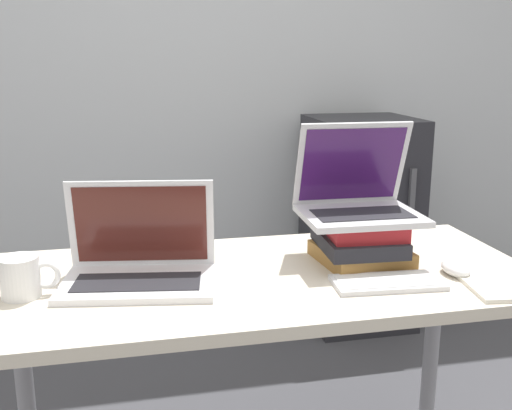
{
  "coord_description": "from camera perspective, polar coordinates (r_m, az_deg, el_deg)",
  "views": [
    {
      "loc": [
        -0.31,
        -1.08,
        1.26
      ],
      "look_at": [
        -0.01,
        0.31,
        0.9
      ],
      "focal_mm": 42.0,
      "sensor_mm": 36.0,
      "label": 1
    }
  ],
  "objects": [
    {
      "name": "book_stack",
      "position": [
        1.61,
        9.88,
        -3.43
      ],
      "size": [
        0.24,
        0.25,
        0.12
      ],
      "color": "olive",
      "rests_on": "desk"
    },
    {
      "name": "laptop_left",
      "position": [
        1.48,
        -11.05,
        -5.42
      ],
      "size": [
        0.39,
        0.29,
        0.24
      ],
      "color": "silver",
      "rests_on": "desk"
    },
    {
      "name": "laptop_on_books",
      "position": [
        1.62,
        9.63,
        0.67
      ],
      "size": [
        0.31,
        0.26,
        0.25
      ],
      "color": "silver",
      "rests_on": "book_stack"
    },
    {
      "name": "mini_fridge",
      "position": [
        2.87,
        9.81,
        -1.59
      ],
      "size": [
        0.46,
        0.48,
        0.98
      ],
      "color": "#232328",
      "rests_on": "ground_plane"
    },
    {
      "name": "desk",
      "position": [
        1.56,
        0.47,
        -9.65
      ],
      "size": [
        1.4,
        0.63,
        0.72
      ],
      "color": "beige",
      "rests_on": "ground_plane"
    },
    {
      "name": "wireless_keyboard",
      "position": [
        1.48,
        12.4,
        -7.2
      ],
      "size": [
        0.27,
        0.14,
        0.01
      ],
      "color": "silver",
      "rests_on": "desk"
    },
    {
      "name": "wall_back",
      "position": [
        2.91,
        -6.25,
        15.85
      ],
      "size": [
        8.0,
        0.05,
        2.7
      ],
      "color": "silver",
      "rests_on": "ground_plane"
    },
    {
      "name": "notepad",
      "position": [
        1.58,
        22.29,
        -6.68
      ],
      "size": [
        0.22,
        0.27,
        0.01
      ],
      "color": "silver",
      "rests_on": "desk"
    },
    {
      "name": "mug",
      "position": [
        1.47,
        -21.41,
        -6.4
      ],
      "size": [
        0.13,
        0.09,
        0.09
      ],
      "color": "white",
      "rests_on": "desk"
    },
    {
      "name": "mouse",
      "position": [
        1.59,
        18.47,
        -5.72
      ],
      "size": [
        0.06,
        0.1,
        0.04
      ],
      "color": "white",
      "rests_on": "desk"
    }
  ]
}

